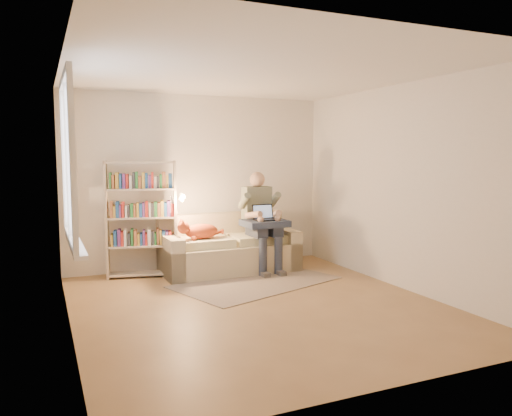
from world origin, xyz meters
name	(u,v)px	position (x,y,z in m)	size (l,w,h in m)	color
floor	(258,305)	(0.00, 0.00, 0.00)	(4.50, 4.50, 0.00)	olive
ceiling	(258,72)	(0.00, 0.00, 2.60)	(4.00, 4.50, 0.02)	white
wall_left	(66,198)	(-2.00, 0.00, 1.30)	(0.02, 4.50, 2.60)	silver
wall_right	(402,187)	(2.00, 0.00, 1.30)	(0.02, 4.50, 2.60)	silver
wall_back	(199,182)	(0.00, 2.25, 1.30)	(4.00, 0.02, 2.60)	silver
wall_front	(388,213)	(0.00, -2.25, 1.30)	(4.00, 0.02, 2.60)	silver
window	(70,188)	(-1.95, 0.20, 1.38)	(0.12, 1.52, 1.69)	white
sofa	(229,251)	(0.29, 1.74, 0.30)	(1.97, 0.90, 0.83)	#C9B88E
person	(261,216)	(0.74, 1.59, 0.82)	(0.41, 0.66, 1.46)	gray
cat	(200,231)	(-0.19, 1.61, 0.65)	(0.73, 0.26, 0.26)	#D55629
blanket	(265,223)	(0.75, 1.45, 0.72)	(0.62, 0.50, 0.09)	#263043
laptop	(265,216)	(0.75, 1.46, 0.83)	(0.32, 0.26, 0.28)	black
bookshelf	(142,213)	(-0.94, 1.90, 0.90)	(1.07, 0.51, 1.63)	#BBAA8D
rug	(256,282)	(0.39, 0.95, 0.01)	(2.11, 1.25, 0.01)	gray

